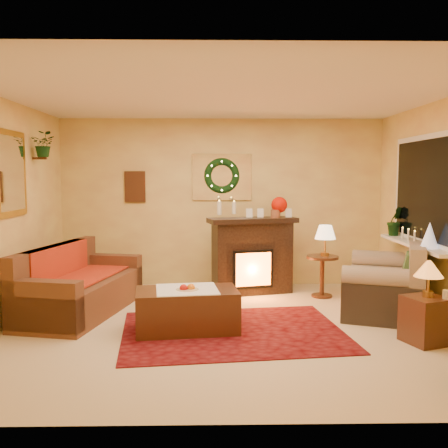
{
  "coord_description": "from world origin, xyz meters",
  "views": [
    {
      "loc": [
        -0.11,
        -5.57,
        1.73
      ],
      "look_at": [
        0.0,
        0.35,
        1.15
      ],
      "focal_mm": 40.0,
      "sensor_mm": 36.0,
      "label": 1
    }
  ],
  "objects_px": {
    "fireplace": "(252,256)",
    "side_table_round": "(322,274)",
    "sofa": "(82,279)",
    "end_table_square": "(426,317)",
    "loveseat": "(384,278)",
    "coffee_table": "(187,313)"
  },
  "relations": [
    {
      "from": "fireplace",
      "to": "side_table_round",
      "type": "relative_size",
      "value": 1.93
    },
    {
      "from": "sofa",
      "to": "fireplace",
      "type": "height_order",
      "value": "fireplace"
    },
    {
      "from": "fireplace",
      "to": "end_table_square",
      "type": "bearing_deg",
      "value": -68.13
    },
    {
      "from": "side_table_round",
      "to": "loveseat",
      "type": "bearing_deg",
      "value": -48.0
    },
    {
      "from": "loveseat",
      "to": "coffee_table",
      "type": "xyz_separation_m",
      "value": [
        -2.48,
        -0.82,
        -0.21
      ]
    },
    {
      "from": "fireplace",
      "to": "loveseat",
      "type": "height_order",
      "value": "fireplace"
    },
    {
      "from": "fireplace",
      "to": "loveseat",
      "type": "relative_size",
      "value": 0.72
    },
    {
      "from": "fireplace",
      "to": "coffee_table",
      "type": "bearing_deg",
      "value": -130.17
    },
    {
      "from": "side_table_round",
      "to": "end_table_square",
      "type": "distance_m",
      "value": 2.08
    },
    {
      "from": "fireplace",
      "to": "coffee_table",
      "type": "height_order",
      "value": "fireplace"
    },
    {
      "from": "sofa",
      "to": "side_table_round",
      "type": "height_order",
      "value": "sofa"
    },
    {
      "from": "fireplace",
      "to": "end_table_square",
      "type": "distance_m",
      "value": 2.77
    },
    {
      "from": "fireplace",
      "to": "side_table_round",
      "type": "distance_m",
      "value": 1.03
    },
    {
      "from": "loveseat",
      "to": "coffee_table",
      "type": "bearing_deg",
      "value": -141.14
    },
    {
      "from": "end_table_square",
      "to": "side_table_round",
      "type": "bearing_deg",
      "value": 108.34
    },
    {
      "from": "loveseat",
      "to": "side_table_round",
      "type": "height_order",
      "value": "loveseat"
    },
    {
      "from": "fireplace",
      "to": "loveseat",
      "type": "distance_m",
      "value": 1.89
    },
    {
      "from": "end_table_square",
      "to": "coffee_table",
      "type": "height_order",
      "value": "end_table_square"
    },
    {
      "from": "sofa",
      "to": "fireplace",
      "type": "xyz_separation_m",
      "value": [
        2.22,
        1.02,
        0.12
      ]
    },
    {
      "from": "side_table_round",
      "to": "sofa",
      "type": "bearing_deg",
      "value": -166.47
    },
    {
      "from": "loveseat",
      "to": "coffee_table",
      "type": "height_order",
      "value": "loveseat"
    },
    {
      "from": "side_table_round",
      "to": "end_table_square",
      "type": "bearing_deg",
      "value": -71.66
    }
  ]
}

